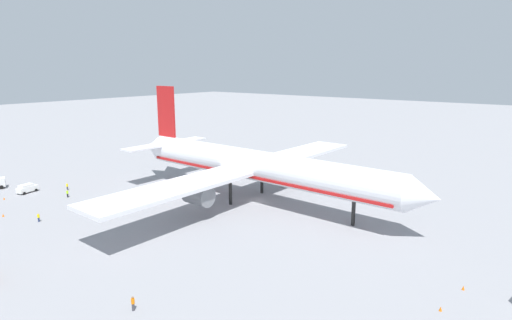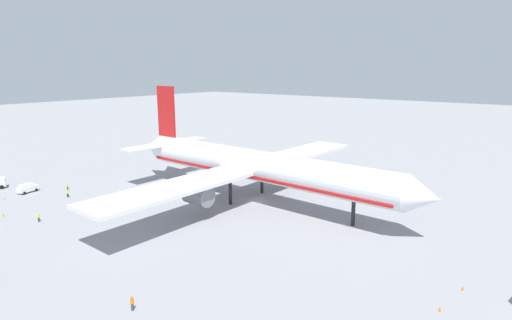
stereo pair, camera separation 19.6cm
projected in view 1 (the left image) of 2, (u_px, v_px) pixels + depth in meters
name	position (u px, v px, depth m)	size (l,w,h in m)	color
ground_plane	(258.00, 201.00, 87.87)	(600.00, 600.00, 0.00)	gray
airliner	(253.00, 166.00, 87.11)	(73.46, 73.53, 23.12)	white
service_van	(27.00, 188.00, 93.71)	(2.74, 4.63, 1.97)	white
ground_worker_0	(67.00, 186.00, 95.82)	(0.52, 0.52, 1.63)	#3F3F47
ground_worker_2	(67.00, 194.00, 90.39)	(0.42, 0.42, 1.66)	black
ground_worker_3	(133.00, 303.00, 48.05)	(0.56, 0.56, 1.79)	#3F3F47
ground_worker_4	(39.00, 217.00, 75.99)	(0.57, 0.57, 1.60)	navy
traffic_cone_0	(3.00, 215.00, 78.71)	(0.36, 0.36, 0.55)	orange
traffic_cone_1	(4.00, 198.00, 88.87)	(0.36, 0.36, 0.55)	orange
traffic_cone_2	(441.00, 309.00, 48.10)	(0.36, 0.36, 0.55)	orange
traffic_cone_3	(463.00, 288.00, 52.68)	(0.36, 0.36, 0.55)	orange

